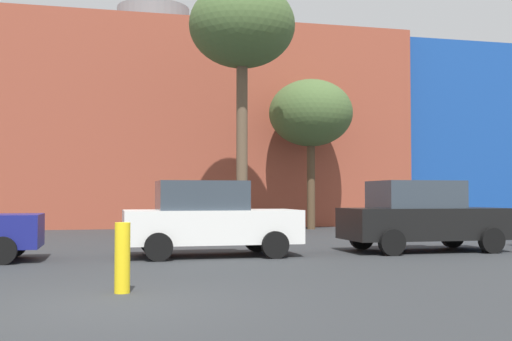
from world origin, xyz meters
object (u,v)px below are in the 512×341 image
parked_car_3 (422,216)px  bare_tree_0 (311,114)px  bollard_yellow_2 (122,258)px  bare_tree_1 (242,28)px  parked_car_2 (209,219)px

parked_car_3 → bare_tree_0: (0.69, 11.52, 4.28)m
bare_tree_0 → bollard_yellow_2: bearing=-117.2°
bare_tree_0 → bare_tree_1: 5.93m
bare_tree_0 → bollard_yellow_2: (-8.81, -17.11, -4.68)m
bare_tree_1 → bollard_yellow_2: 16.33m
bare_tree_0 → bollard_yellow_2: size_ratio=6.21×
bare_tree_1 → parked_car_3: bearing=-68.1°
parked_car_3 → bollard_yellow_2: (-8.12, -5.60, -0.40)m
bollard_yellow_2 → parked_car_3: bearing=34.6°
parked_car_2 → bollard_yellow_2: (-2.26, -5.60, -0.39)m
parked_car_3 → bare_tree_1: size_ratio=0.45×
parked_car_3 → parked_car_2: bearing=180.0°
bollard_yellow_2 → bare_tree_1: bearing=70.4°
parked_car_2 → bollard_yellow_2: 6.05m
parked_car_2 → bare_tree_0: bare_tree_0 is taller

